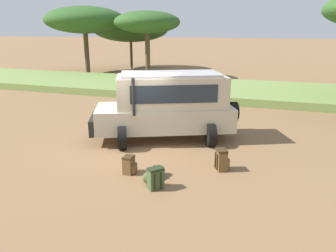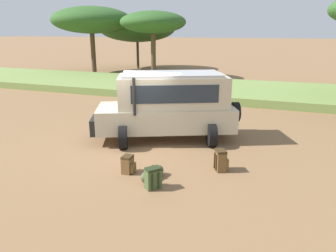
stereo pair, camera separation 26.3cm
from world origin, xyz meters
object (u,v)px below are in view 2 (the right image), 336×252
acacia_tree_left_mid (137,28)px  acacia_tree_centre_back (153,23)px  backpack_cluster_center (153,178)px  acacia_tree_far_left (91,20)px  backpack_beside_front_wheel (128,165)px  backpack_near_rear_wheel (221,161)px  duffel_bag_low_black_case (152,174)px  safari_vehicle (169,105)px

acacia_tree_left_mid → acacia_tree_centre_back: acacia_tree_centre_back is taller
backpack_cluster_center → acacia_tree_far_left: bearing=126.1°
backpack_beside_front_wheel → backpack_cluster_center: size_ratio=0.90×
backpack_near_rear_wheel → acacia_tree_far_left: size_ratio=0.09×
backpack_near_rear_wheel → acacia_tree_centre_back: (-9.13, 16.72, 4.15)m
backpack_beside_front_wheel → backpack_near_rear_wheel: bearing=23.9°
backpack_cluster_center → acacia_tree_far_left: acacia_tree_far_left is taller
duffel_bag_low_black_case → backpack_beside_front_wheel: bearing=171.3°
safari_vehicle → acacia_tree_left_mid: acacia_tree_left_mid is taller
safari_vehicle → duffel_bag_low_black_case: (0.78, -3.39, -1.15)m
acacia_tree_far_left → acacia_tree_left_mid: size_ratio=0.94×
backpack_cluster_center → acacia_tree_centre_back: size_ratio=0.10×
backpack_near_rear_wheel → acacia_tree_left_mid: size_ratio=0.08×
backpack_beside_front_wheel → backpack_near_rear_wheel: size_ratio=0.81×
acacia_tree_left_mid → acacia_tree_centre_back: bearing=-54.0°
acacia_tree_left_mid → duffel_bag_low_black_case: bearing=-63.7°
backpack_cluster_center → backpack_near_rear_wheel: size_ratio=0.90×
backpack_beside_front_wheel → duffel_bag_low_black_case: 0.81m
acacia_tree_far_left → acacia_tree_left_mid: (2.16, 4.87, -0.70)m
safari_vehicle → backpack_beside_front_wheel: safari_vehicle is taller
backpack_beside_front_wheel → backpack_near_rear_wheel: (2.42, 1.07, 0.06)m
backpack_beside_front_wheel → acacia_tree_left_mid: bearing=114.8°
acacia_tree_left_mid → acacia_tree_centre_back: (4.18, -5.74, 0.44)m
backpack_cluster_center → backpack_beside_front_wheel: bearing=148.9°
safari_vehicle → acacia_tree_far_left: 20.48m
backpack_near_rear_wheel → acacia_tree_left_mid: bearing=120.6°
backpack_near_rear_wheel → acacia_tree_left_mid: acacia_tree_left_mid is taller
duffel_bag_low_black_case → acacia_tree_far_left: size_ratio=0.12×
acacia_tree_centre_back → backpack_cluster_center: bearing=-67.2°
safari_vehicle → backpack_cluster_center: 4.14m
safari_vehicle → backpack_beside_front_wheel: size_ratio=10.54×
acacia_tree_far_left → acacia_tree_left_mid: bearing=66.0°
backpack_near_rear_wheel → duffel_bag_low_black_case: (-1.63, -1.19, -0.16)m
backpack_near_rear_wheel → acacia_tree_centre_back: acacia_tree_centre_back is taller
backpack_beside_front_wheel → backpack_near_rear_wheel: backpack_near_rear_wheel is taller
backpack_cluster_center → acacia_tree_far_left: size_ratio=0.08×
backpack_near_rear_wheel → acacia_tree_centre_back: bearing=118.6°
backpack_beside_front_wheel → backpack_cluster_center: (1.02, -0.62, 0.03)m
acacia_tree_left_mid → backpack_cluster_center: bearing=-63.8°
backpack_cluster_center → duffel_bag_low_black_case: 0.56m
acacia_tree_centre_back → duffel_bag_low_black_case: bearing=-67.3°
backpack_beside_front_wheel → acacia_tree_far_left: acacia_tree_far_left is taller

